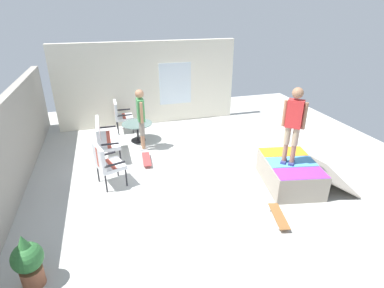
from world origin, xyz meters
name	(u,v)px	position (x,y,z in m)	size (l,w,h in m)	color
ground_plane	(195,173)	(0.00, 0.00, -0.05)	(12.00, 12.00, 0.10)	#B2B2AD
back_wall_cinderblock	(6,156)	(0.00, 4.00, 1.01)	(9.00, 0.20, 2.03)	gray
house_facade	(149,84)	(3.80, 0.49, 1.38)	(0.23, 6.00, 2.76)	silver
skate_ramp	(291,173)	(-1.15, -1.96, 0.29)	(1.86, 2.13, 0.59)	gray
patio_bench	(104,136)	(1.45, 2.09, 0.62)	(1.26, 0.56, 1.02)	black
patio_chair_near_house	(120,114)	(3.23, 1.55, 0.61)	(0.63, 0.56, 1.02)	black
patio_chair_by_wall	(105,162)	(-0.03, 2.10, 0.61)	(0.76, 0.71, 1.02)	black
patio_table	(137,128)	(2.31, 1.12, 0.40)	(0.90, 0.90, 0.57)	black
person_watching	(141,115)	(1.68, 1.05, 1.03)	(0.48, 0.24, 1.75)	silver
person_skater	(294,121)	(-1.17, -1.80, 1.59)	(0.37, 0.38, 1.71)	navy
skateboard_by_bench	(146,159)	(0.85, 1.08, 0.08)	(0.81, 0.25, 0.10)	#B23838
skateboard_spare	(279,216)	(-2.22, -1.03, 0.08)	(0.82, 0.38, 0.10)	brown
potted_plant	(28,260)	(-2.53, 3.24, 0.47)	(0.44, 0.44, 0.92)	brown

